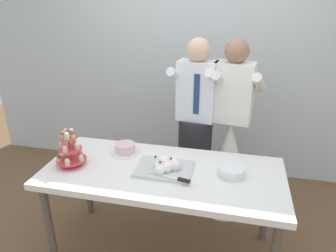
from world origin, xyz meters
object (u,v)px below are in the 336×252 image
main_cake_tray (165,166)px  round_cake (125,149)px  cupcake_stand (70,150)px  person_bride (228,154)px  dessert_table (163,179)px  plate_stack (231,171)px  person_groom (195,136)px

main_cake_tray → round_cake: 0.44m
cupcake_stand → main_cake_tray: size_ratio=0.70×
person_bride → dessert_table: bearing=-121.8°
plate_stack → person_groom: size_ratio=0.12×
plate_stack → round_cake: size_ratio=0.83×
dessert_table → main_cake_tray: size_ratio=4.16×
person_groom → cupcake_stand: bearing=-136.3°
cupcake_stand → person_bride: person_bride is taller
cupcake_stand → round_cake: cupcake_stand is taller
cupcake_stand → round_cake: (0.33, 0.28, -0.09)m
main_cake_tray → plate_stack: size_ratio=2.18×
main_cake_tray → round_cake: (-0.39, 0.20, -0.00)m
person_groom → person_bride: bearing=3.0°
cupcake_stand → person_groom: (0.84, 0.81, -0.16)m
plate_stack → person_groom: (-0.36, 0.68, -0.06)m
plate_stack → person_groom: person_groom is taller
main_cake_tray → person_groom: 0.74m
dessert_table → main_cake_tray: 0.12m
person_bride → round_cake: bearing=-146.9°
cupcake_stand → plate_stack: bearing=6.0°
cupcake_stand → main_cake_tray: cupcake_stand is taller
dessert_table → person_groom: (0.14, 0.73, 0.05)m
plate_stack → round_cake: bearing=169.9°
round_cake → plate_stack: bearing=-10.1°
round_cake → person_groom: (0.51, 0.53, -0.07)m
dessert_table → round_cake: bearing=151.4°
cupcake_stand → dessert_table: bearing=6.5°
cupcake_stand → main_cake_tray: 0.74m
round_cake → main_cake_tray: bearing=-27.6°
dessert_table → main_cake_tray: main_cake_tray is taller
dessert_table → person_bride: person_bride is taller
round_cake → dessert_table: bearing=-28.6°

